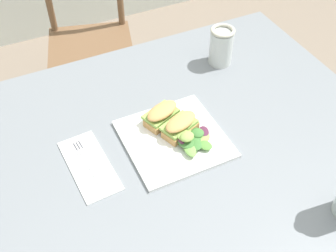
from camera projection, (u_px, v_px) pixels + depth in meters
The scene contains 9 objects.
dining_table at pixel (186, 172), 1.24m from camera, with size 1.19×1.03×0.74m.
chair_wooden_far at pixel (90, 42), 2.02m from camera, with size 0.49×0.49×0.87m.
plate_lunch at pixel (174, 139), 1.18m from camera, with size 0.27×0.27×0.01m, color white.
sandwich_half_front at pixel (180, 125), 1.17m from camera, with size 0.12×0.10×0.06m.
sandwich_half_back at pixel (162, 115), 1.20m from camera, with size 0.12×0.10×0.06m.
salad_mixed_greens at pixel (190, 137), 1.15m from camera, with size 0.12×0.12×0.05m.
napkin_folded at pixel (89, 165), 1.11m from camera, with size 0.10×0.23×0.00m, color white.
fork_on_napkin at pixel (87, 160), 1.12m from camera, with size 0.04×0.19×0.00m.
mason_jar_iced_tea at pixel (221, 48), 1.39m from camera, with size 0.08×0.08×0.13m.
Camera 1 is at (-0.50, -0.58, 1.61)m, focal length 44.42 mm.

